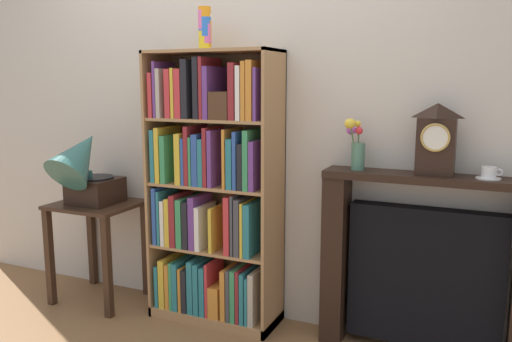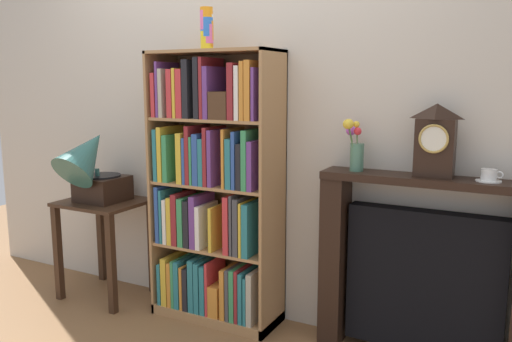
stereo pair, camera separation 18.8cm
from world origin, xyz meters
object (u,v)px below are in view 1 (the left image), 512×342
cup_stack (205,29)px  flower_vase (356,144)px  teacup_with_saucer (489,173)px  bookshelf (212,199)px  fireplace_mantel (424,267)px  side_table_left (98,228)px  mantel_clock (436,139)px  gramophone (85,167)px

cup_stack → flower_vase: size_ratio=0.87×
cup_stack → teacup_with_saucer: bearing=2.1°
bookshelf → flower_vase: size_ratio=5.88×
cup_stack → fireplace_mantel: size_ratio=0.22×
side_table_left → fireplace_mantel: size_ratio=0.62×
fireplace_mantel → flower_vase: (-0.38, -0.02, 0.64)m
bookshelf → cup_stack: bearing=162.1°
flower_vase → teacup_with_saucer: flower_vase is taller
teacup_with_saucer → cup_stack: bearing=-177.9°
mantel_clock → teacup_with_saucer: mantel_clock is taller
side_table_left → mantel_clock: size_ratio=1.84×
fireplace_mantel → mantel_clock: bearing=-40.8°
teacup_with_saucer → flower_vase: bearing=-179.4°
side_table_left → bookshelf: bearing=4.0°
bookshelf → mantel_clock: size_ratio=4.49×
fireplace_mantel → teacup_with_saucer: (0.27, -0.02, 0.52)m
side_table_left → gramophone: bearing=-90.0°
flower_vase → mantel_clock: bearing=0.5°
flower_vase → bookshelf: bearing=-175.7°
fireplace_mantel → flower_vase: 0.74m
teacup_with_saucer → side_table_left: bearing=-176.9°
mantel_clock → gramophone: bearing=-174.3°
cup_stack → mantel_clock: size_ratio=0.67×
side_table_left → fireplace_mantel: bearing=4.0°
bookshelf → fireplace_mantel: bearing=4.0°
side_table_left → teacup_with_saucer: bearing=3.1°
bookshelf → side_table_left: 0.87m
gramophone → mantel_clock: 2.10m
flower_vase → teacup_with_saucer: 0.66m
cup_stack → gramophone: cup_stack is taller
flower_vase → cup_stack: bearing=-176.7°
bookshelf → mantel_clock: 1.31m
fireplace_mantel → mantel_clock: (0.02, -0.02, 0.68)m
bookshelf → cup_stack: (-0.04, 0.01, 0.99)m
gramophone → fireplace_mantel: bearing=6.3°
side_table_left → mantel_clock: mantel_clock is taller
cup_stack → side_table_left: (-0.80, -0.07, -1.25)m
teacup_with_saucer → gramophone: bearing=-174.8°
flower_vase → teacup_with_saucer: size_ratio=2.28×
bookshelf → side_table_left: (-0.83, -0.06, -0.26)m
bookshelf → gramophone: bearing=-170.3°
cup_stack → teacup_with_saucer: 1.70m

